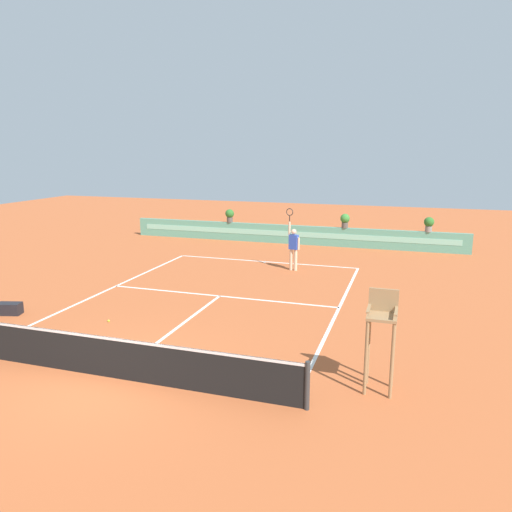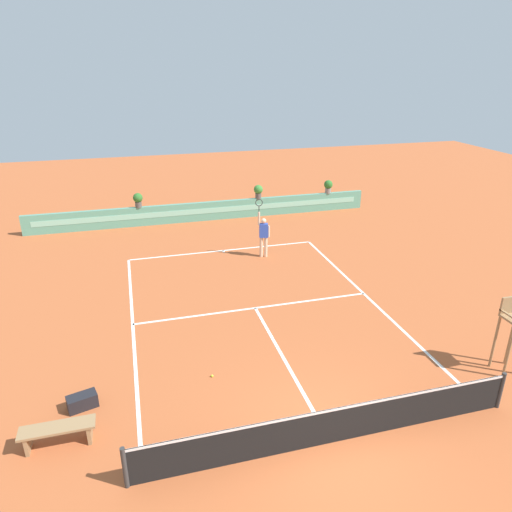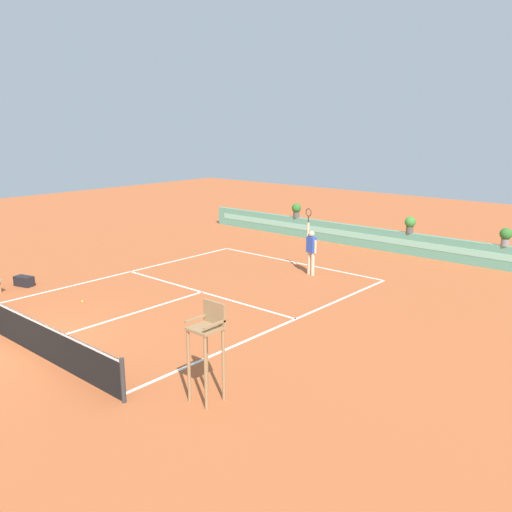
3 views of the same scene
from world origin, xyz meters
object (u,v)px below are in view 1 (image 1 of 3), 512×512
umpire_chair (381,329)px  potted_plant_right (345,220)px  tennis_ball_near_baseline (109,321)px  potted_plant_far_right (429,223)px  gear_bag (9,309)px  tennis_player (293,246)px  potted_plant_left (230,215)px

umpire_chair → potted_plant_right: size_ratio=2.96×
tennis_ball_near_baseline → umpire_chair: bearing=-12.8°
tennis_ball_near_baseline → potted_plant_far_right: 16.22m
tennis_ball_near_baseline → potted_plant_right: 14.34m
gear_bag → potted_plant_far_right: 18.50m
umpire_chair → potted_plant_right: 15.38m
umpire_chair → tennis_player: tennis_player is taller
gear_bag → tennis_ball_near_baseline: gear_bag is taller
potted_plant_far_right → tennis_ball_near_baseline: bearing=-124.2°
umpire_chair → gear_bag: umpire_chair is taller
umpire_chair → potted_plant_far_right: umpire_chair is taller
gear_bag → tennis_player: bearing=49.2°
potted_plant_far_right → potted_plant_left: bearing=180.0°
potted_plant_right → potted_plant_left: same height
tennis_ball_near_baseline → potted_plant_left: size_ratio=0.09×
umpire_chair → potted_plant_far_right: 15.18m
potted_plant_left → potted_plant_right: bearing=0.0°
tennis_player → potted_plant_far_right: bearing=46.2°
potted_plant_left → potted_plant_far_right: bearing=0.0°
tennis_player → potted_plant_right: size_ratio=3.57×
gear_bag → potted_plant_far_right: (12.37, 13.70, 1.23)m
gear_bag → potted_plant_left: 13.90m
gear_bag → potted_plant_far_right: bearing=47.9°
tennis_ball_near_baseline → tennis_player: bearing=64.5°
tennis_player → tennis_ball_near_baseline: (-3.68, -7.72, -1.02)m
tennis_player → gear_bag: bearing=-130.8°
tennis_player → tennis_ball_near_baseline: size_ratio=38.01×
umpire_chair → potted_plant_right: umpire_chair is taller
tennis_ball_near_baseline → potted_plant_right: size_ratio=0.09×
tennis_player → umpire_chair: bearing=-66.5°
tennis_ball_near_baseline → potted_plant_left: bearing=95.5°
gear_bag → potted_plant_right: size_ratio=0.97×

